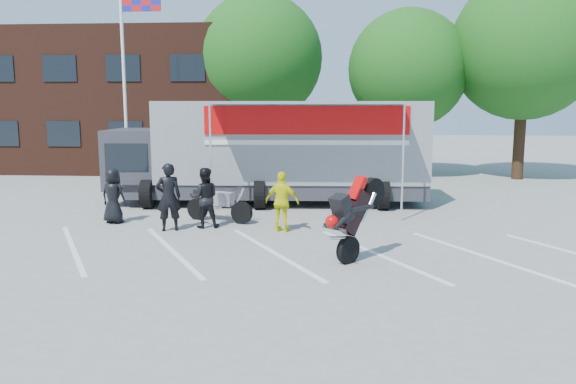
# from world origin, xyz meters

# --- Properties ---
(ground) EXTENTS (100.00, 100.00, 0.00)m
(ground) POSITION_xyz_m (0.00, 0.00, 0.00)
(ground) COLOR gray
(ground) RESTS_ON ground
(parking_bay_lines) EXTENTS (18.09, 13.33, 0.01)m
(parking_bay_lines) POSITION_xyz_m (0.00, 1.00, 0.01)
(parking_bay_lines) COLOR white
(parking_bay_lines) RESTS_ON ground
(office_building) EXTENTS (18.00, 8.00, 7.00)m
(office_building) POSITION_xyz_m (-10.00, 18.00, 3.50)
(office_building) COLOR #422015
(office_building) RESTS_ON ground
(flagpole) EXTENTS (1.61, 0.12, 8.00)m
(flagpole) POSITION_xyz_m (-6.24, 10.00, 5.05)
(flagpole) COLOR white
(flagpole) RESTS_ON ground
(tree_left) EXTENTS (6.12, 6.12, 8.64)m
(tree_left) POSITION_xyz_m (-2.00, 16.00, 5.57)
(tree_left) COLOR #382314
(tree_left) RESTS_ON ground
(tree_mid) EXTENTS (5.44, 5.44, 7.68)m
(tree_mid) POSITION_xyz_m (5.00, 15.00, 4.94)
(tree_mid) COLOR #382314
(tree_mid) RESTS_ON ground
(tree_right) EXTENTS (6.46, 6.46, 9.12)m
(tree_right) POSITION_xyz_m (10.00, 14.50, 5.88)
(tree_right) COLOR #382314
(tree_right) RESTS_ON ground
(transporter_truck) EXTENTS (11.17, 5.74, 3.48)m
(transporter_truck) POSITION_xyz_m (-0.32, 7.42, 0.00)
(transporter_truck) COLOR gray
(transporter_truck) RESTS_ON ground
(parked_motorcycle) EXTENTS (2.28, 1.40, 1.14)m
(parked_motorcycle) POSITION_xyz_m (-1.72, 4.29, 0.00)
(parked_motorcycle) COLOR #B6B6BB
(parked_motorcycle) RESTS_ON ground
(stunt_bike_rider) EXTENTS (1.76, 1.81, 2.02)m
(stunt_bike_rider) POSITION_xyz_m (2.34, 0.71, 0.00)
(stunt_bike_rider) COLOR black
(stunt_bike_rider) RESTS_ON ground
(spectator_leather_a) EXTENTS (0.88, 0.69, 1.59)m
(spectator_leather_a) POSITION_xyz_m (-4.71, 3.88, 0.79)
(spectator_leather_a) COLOR black
(spectator_leather_a) RESTS_ON ground
(spectator_leather_b) EXTENTS (0.79, 0.65, 1.84)m
(spectator_leather_b) POSITION_xyz_m (-2.84, 3.04, 0.92)
(spectator_leather_b) COLOR black
(spectator_leather_b) RESTS_ON ground
(spectator_leather_c) EXTENTS (0.94, 0.80, 1.67)m
(spectator_leather_c) POSITION_xyz_m (-1.97, 3.50, 0.84)
(spectator_leather_c) COLOR black
(spectator_leather_c) RESTS_ON ground
(spectator_hivis) EXTENTS (1.03, 0.65, 1.63)m
(spectator_hivis) POSITION_xyz_m (0.22, 3.15, 0.81)
(spectator_hivis) COLOR #EFEF0C
(spectator_hivis) RESTS_ON ground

